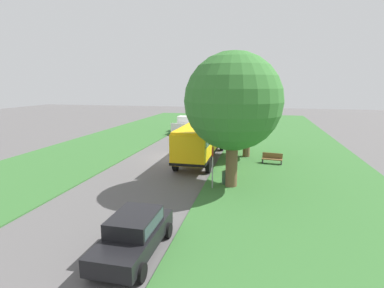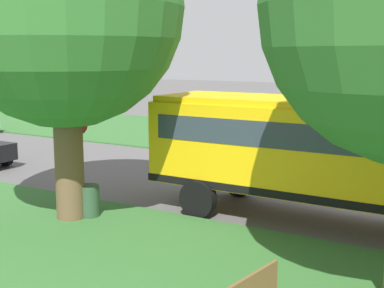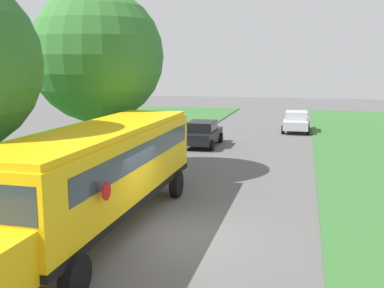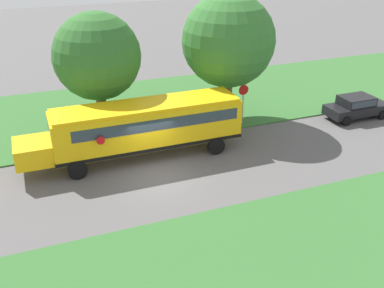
% 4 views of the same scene
% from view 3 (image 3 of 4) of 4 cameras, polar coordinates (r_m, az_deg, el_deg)
% --- Properties ---
extents(ground_plane, '(120.00, 120.00, 0.00)m').
position_cam_3_polar(ground_plane, '(13.55, -1.32, -11.64)').
color(ground_plane, '#565454').
extents(school_bus, '(2.85, 12.42, 3.16)m').
position_cam_3_polar(school_bus, '(13.75, -11.66, -3.12)').
color(school_bus, yellow).
rests_on(school_bus, ground).
extents(car_black_nearest, '(2.02, 4.40, 1.56)m').
position_cam_3_polar(car_black_nearest, '(28.16, 1.29, 1.53)').
color(car_black_nearest, black).
rests_on(car_black_nearest, ground).
extents(car_silver_middle, '(2.02, 4.40, 1.56)m').
position_cam_3_polar(car_silver_middle, '(35.20, 13.09, 2.96)').
color(car_silver_middle, '#B7B7BC').
rests_on(car_silver_middle, ground).
extents(oak_tree_roadside_mid, '(5.94, 5.94, 8.38)m').
position_cam_3_polar(oak_tree_roadside_mid, '(20.87, -12.26, 10.64)').
color(oak_tree_roadside_mid, brown).
rests_on(oak_tree_roadside_mid, ground).
extents(stop_sign, '(0.08, 0.68, 2.74)m').
position_cam_3_polar(stop_sign, '(21.21, -8.15, 1.01)').
color(stop_sign, gray).
rests_on(stop_sign, ground).
extents(trash_bin, '(0.56, 0.56, 0.90)m').
position_cam_3_polar(trash_bin, '(20.86, -11.02, -2.81)').
color(trash_bin, '#2D4C33').
rests_on(trash_bin, ground).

